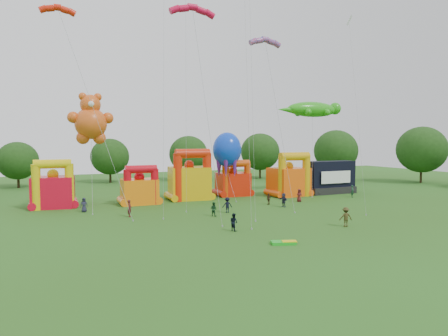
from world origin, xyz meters
name	(u,v)px	position (x,y,z in m)	size (l,w,h in m)	color
ground	(303,247)	(0.00, 0.00, 0.00)	(160.00, 160.00, 0.00)	#2C5317
tree_ring	(287,170)	(-1.17, 0.61, 6.26)	(122.47, 124.56, 12.07)	#352314
bouncy_castle_0	(53,189)	(-18.72, 28.42, 2.39)	(5.43, 4.59, 6.27)	red
bouncy_castle_1	(140,189)	(-7.93, 27.10, 2.05)	(4.65, 3.74, 5.36)	orange
bouncy_castle_2	(190,180)	(-0.33, 28.60, 2.81)	(6.05, 5.03, 7.44)	gold
bouncy_castle_3	(234,182)	(7.16, 29.67, 2.15)	(4.85, 3.94, 5.64)	red
bouncy_castle_4	(290,179)	(15.19, 26.22, 2.58)	(6.11, 5.18, 6.84)	#F2550D
stage_trailer	(330,178)	(22.87, 26.25, 2.56)	(8.39, 3.35, 5.31)	black
teddy_bear_kite	(91,133)	(-14.16, 25.80, 9.54)	(5.60, 7.20, 14.71)	#D65217
gecko_kite	(312,140)	(19.18, 26.06, 8.62)	(11.97, 6.55, 15.00)	#28A016
octopus_kite	(228,157)	(5.45, 28.08, 6.21)	(4.32, 7.06, 9.95)	#0D3ACB
parafoil_kites	(142,114)	(-9.44, 17.00, 11.50)	(27.75, 11.91, 23.96)	red
diamond_kites	(230,77)	(0.49, 15.98, 15.96)	(24.79, 18.10, 38.88)	red
folded_kite_bundle	(284,242)	(-0.87, 1.45, 0.14)	(2.21, 1.56, 0.31)	green
spectator_0	(84,205)	(-15.32, 23.64, 0.88)	(0.86, 0.56, 1.75)	#23243B
spectator_1	(130,208)	(-10.75, 18.47, 0.97)	(0.71, 0.46, 1.94)	#4E1619
spectator_2	(214,209)	(-1.83, 15.19, 0.82)	(0.79, 0.62, 1.63)	#193E21
spectator_3	(227,205)	(0.46, 16.57, 0.93)	(1.20, 0.69, 1.85)	black
spectator_4	(269,199)	(8.02, 20.01, 0.76)	(0.89, 0.37, 1.52)	#412B1A
spectator_5	(284,200)	(8.82, 17.50, 0.92)	(1.70, 0.54, 1.83)	#272841
spectator_6	(299,195)	(13.15, 20.41, 0.90)	(0.88, 0.57, 1.81)	#571819
spectator_7	(352,191)	(23.07, 21.04, 0.94)	(0.68, 0.45, 1.87)	#173B27
spectator_8	(234,222)	(-2.75, 7.51, 0.85)	(0.83, 0.65, 1.71)	black
spectator_9	(346,217)	(8.37, 4.88, 0.99)	(1.28, 0.73, 1.97)	#3D3618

